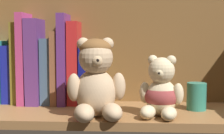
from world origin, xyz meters
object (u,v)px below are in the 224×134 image
Objects in this scene: book_1 at (1,71)px; book_8 at (66,59)px; book_10 at (85,73)px; teddy_bear_larger at (96,80)px; book_4 at (27,58)px; book_6 at (50,71)px; book_3 at (20,63)px; teddy_bear_smaller at (161,92)px; book_11 at (94,75)px; pillar_candle at (196,96)px; book_5 at (38,61)px; book_2 at (11,74)px; book_7 at (58,67)px; book_9 at (76,63)px.

book_1 is 0.70× the size of book_8.
book_10 is 0.93× the size of teddy_bear_larger.
book_6 is at bearing 0.00° from book_4.
teddy_bear_smaller is at bearing -22.16° from book_3.
book_4 is 1.47× the size of book_10.
book_11 is at bearing 137.70° from teddy_bear_smaller.
book_6 is 1.06× the size of book_10.
book_10 is (24.27, 0.00, -0.21)cm from book_1.
book_8 is at bearing 0.00° from book_6.
teddy_bear_smaller is (38.78, -15.79, -5.62)cm from book_3.
book_4 is 1.58× the size of book_11.
book_8 is (18.79, 0.00, 3.65)cm from book_1.
book_11 is 2.29× the size of pillar_candle.
book_10 reaches higher than pillar_candle.
book_1 is at bearing 180.00° from book_5.
book_8 is at bearing 0.00° from book_5.
book_11 is at bearing 0.00° from book_10.
book_4 is at bearing 0.00° from book_2.
book_7 is at bearing 0.00° from book_6.
book_8 reaches higher than teddy_bear_larger.
teddy_bear_larger is (23.75, -17.48, -2.52)cm from book_3.
book_2 is at bearing 180.00° from book_10.
teddy_bear_larger is at bearing -159.36° from pillar_candle.
book_10 is (5.49, 0.00, -3.86)cm from book_8.
book_5 reaches higher than book_7.
book_11 is 0.86× the size of teddy_bear_larger.
book_8 is (8.02, 0.00, 0.67)cm from book_5.
book_3 reaches higher than book_7.
book_2 is at bearing 146.39° from teddy_bear_larger.
book_1 reaches higher than book_10.
book_2 is 4.06cm from book_3.
book_2 is at bearing 180.00° from book_6.
book_9 is 6.36cm from book_11.
book_1 is at bearing 180.00° from book_9.
book_9 is at bearing 0.00° from book_7.
pillar_candle is at bearing -16.96° from book_11.
teddy_bear_larger reaches higher than pillar_candle.
book_3 is at bearing 180.00° from book_7.
book_3 is at bearing 180.00° from book_11.
book_6 is at bearing 180.00° from book_7.
book_6 is at bearing 180.00° from book_8.
book_5 is at bearing 169.20° from pillar_candle.
book_7 reaches higher than book_6.
book_9 is 1.59× the size of teddy_bear_smaller.
book_8 reaches higher than teddy_bear_smaller.
book_3 is 1.12× the size of book_7.
book_9 is 1.33× the size of book_10.
teddy_bear_larger reaches higher than book_2.
book_5 is 1.27× the size of teddy_bear_larger.
book_11 is at bearing 0.00° from book_1.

